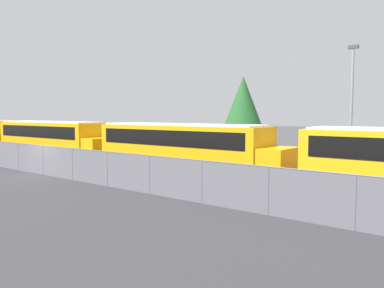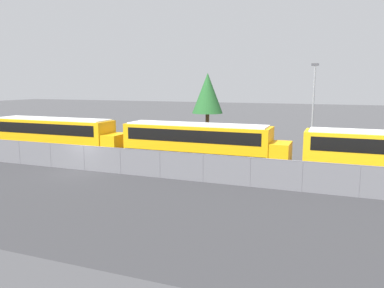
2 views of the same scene
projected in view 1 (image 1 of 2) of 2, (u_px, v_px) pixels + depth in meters
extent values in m
plane|color=#424244|center=(44.00, 175.00, 23.02)|extent=(200.00, 200.00, 0.00)
cube|color=#9EA0A5|center=(43.00, 160.00, 22.95)|extent=(120.94, 0.03, 1.80)
cube|color=slate|center=(43.00, 160.00, 22.94)|extent=(120.94, 0.01, 1.80)
cylinder|color=slate|center=(43.00, 146.00, 22.88)|extent=(120.94, 0.05, 0.05)
cylinder|color=slate|center=(18.00, 157.00, 24.80)|extent=(0.07, 0.07, 1.80)
cylinder|color=slate|center=(43.00, 160.00, 22.95)|extent=(0.07, 0.07, 1.80)
cylinder|color=slate|center=(73.00, 164.00, 21.10)|extent=(0.07, 0.07, 1.80)
cylinder|color=slate|center=(107.00, 169.00, 19.26)|extent=(0.07, 0.07, 1.80)
cylinder|color=slate|center=(150.00, 175.00, 17.41)|extent=(0.07, 0.07, 1.80)
cylinder|color=slate|center=(202.00, 182.00, 15.56)|extent=(0.07, 0.07, 1.80)
cylinder|color=slate|center=(268.00, 191.00, 13.71)|extent=(0.07, 0.07, 1.80)
cylinder|color=slate|center=(355.00, 203.00, 11.86)|extent=(0.07, 0.07, 1.80)
cube|color=yellow|center=(6.00, 140.00, 34.86)|extent=(1.37, 2.39, 1.51)
cylinder|color=black|center=(4.00, 146.00, 37.60)|extent=(1.06, 0.28, 1.06)
cube|color=#EDA80F|center=(50.00, 138.00, 30.70)|extent=(11.45, 2.60, 2.52)
cube|color=black|center=(50.00, 131.00, 30.66)|extent=(10.53, 2.64, 0.91)
cube|color=black|center=(51.00, 146.00, 30.76)|extent=(11.22, 2.63, 0.10)
cube|color=#EDA80F|center=(100.00, 148.00, 26.82)|extent=(1.37, 2.39, 1.51)
cube|color=black|center=(16.00, 147.00, 34.32)|extent=(0.12, 2.60, 0.24)
cube|color=silver|center=(50.00, 122.00, 30.60)|extent=(10.88, 2.34, 0.10)
cylinder|color=black|center=(89.00, 155.00, 29.56)|extent=(1.06, 0.28, 1.06)
cylinder|color=black|center=(63.00, 157.00, 27.70)|extent=(1.06, 0.28, 1.06)
cylinder|color=black|center=(41.00, 150.00, 33.90)|extent=(1.06, 0.28, 1.06)
cylinder|color=black|center=(15.00, 152.00, 32.04)|extent=(1.06, 0.28, 1.06)
cube|color=#EDA80F|center=(180.00, 146.00, 22.66)|extent=(11.45, 2.60, 2.52)
cube|color=black|center=(180.00, 137.00, 22.61)|extent=(10.53, 2.64, 0.91)
cube|color=black|center=(180.00, 158.00, 22.71)|extent=(11.22, 2.63, 0.10)
cube|color=#EDA80F|center=(278.00, 163.00, 18.78)|extent=(1.37, 2.39, 1.51)
cube|color=black|center=(117.00, 158.00, 26.27)|extent=(0.12, 2.60, 0.24)
cube|color=silver|center=(180.00, 125.00, 22.55)|extent=(10.88, 2.34, 0.10)
cylinder|color=black|center=(240.00, 170.00, 21.51)|extent=(1.06, 0.28, 1.06)
cylinder|color=black|center=(217.00, 175.00, 19.66)|extent=(1.06, 0.28, 1.06)
cylinder|color=black|center=(151.00, 160.00, 25.85)|extent=(1.06, 0.28, 1.06)
cylinder|color=black|center=(125.00, 164.00, 24.00)|extent=(1.06, 0.28, 1.06)
cube|color=black|center=(307.00, 178.00, 17.71)|extent=(0.12, 2.60, 0.24)
cylinder|color=black|center=(363.00, 183.00, 17.29)|extent=(1.06, 0.28, 1.06)
cylinder|color=black|center=(349.00, 192.00, 15.43)|extent=(1.06, 0.28, 1.06)
cylinder|color=gray|center=(351.00, 113.00, 22.81)|extent=(0.16, 0.16, 7.62)
cube|color=#47474C|center=(353.00, 47.00, 22.50)|extent=(0.60, 0.24, 0.20)
cylinder|color=#51381E|center=(243.00, 138.00, 36.79)|extent=(0.44, 0.44, 2.78)
cone|color=#235B28|center=(243.00, 100.00, 36.50)|extent=(3.57, 3.57, 4.65)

